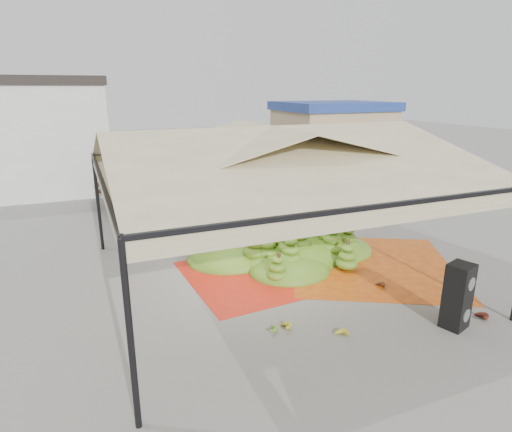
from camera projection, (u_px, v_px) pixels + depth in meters
name	position (u px, v px, depth m)	size (l,w,h in m)	color
ground	(271.00, 278.00, 11.44)	(90.00, 90.00, 0.00)	slate
canopy_tent	(272.00, 155.00, 10.49)	(8.10, 8.10, 4.00)	black
building_tan	(332.00, 136.00, 26.02)	(6.30, 5.30, 4.10)	tan
tarp_left	(259.00, 274.00, 11.70)	(3.80, 3.62, 0.01)	red
tarp_right	(372.00, 265.00, 12.30)	(4.39, 4.61, 0.01)	orange
banana_heap	(287.00, 235.00, 12.84)	(5.96, 4.89, 1.28)	#3B7C19
hand_yellow_a	(283.00, 325.00, 8.98)	(0.47, 0.38, 0.21)	gold
hand_yellow_b	(341.00, 333.00, 8.70)	(0.41, 0.33, 0.18)	gold
hand_red_a	(479.00, 315.00, 9.36)	(0.49, 0.40, 0.22)	#561C13
hand_red_b	(379.00, 284.00, 10.88)	(0.39, 0.32, 0.18)	#5D2B15
hand_green	(271.00, 327.00, 8.92)	(0.38, 0.31, 0.17)	#3F7718
hanging_bunches	(306.00, 169.00, 12.40)	(4.74, 0.24, 0.20)	#4A7B19
speaker_stack	(458.00, 296.00, 8.92)	(0.63, 0.59, 1.43)	black
banana_leaves	(197.00, 251.00, 13.35)	(0.96, 1.36, 3.70)	#22761F
vendor	(204.00, 217.00, 13.41)	(0.72, 0.47, 1.98)	gray
truck_left	(186.00, 177.00, 17.87)	(6.53, 3.98, 2.12)	#512C1B
truck_right	(311.00, 158.00, 20.86)	(7.69, 2.95, 2.60)	#4E371A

